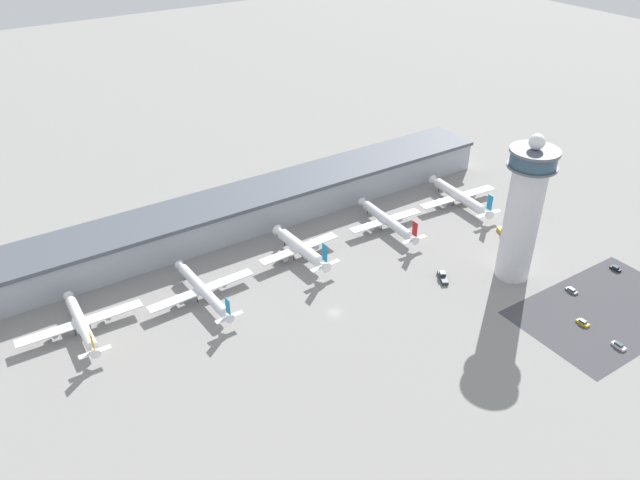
% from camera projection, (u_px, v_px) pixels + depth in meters
% --- Properties ---
extents(ground_plane, '(1000.00, 1000.00, 0.00)m').
position_uv_depth(ground_plane, '(335.00, 313.00, 215.59)').
color(ground_plane, gray).
extents(terminal_building, '(243.19, 25.00, 14.97)m').
position_uv_depth(terminal_building, '(241.00, 211.00, 261.38)').
color(terminal_building, '#A3A8B2').
rests_on(terminal_building, ground).
extents(control_tower, '(17.10, 17.10, 56.48)m').
position_uv_depth(control_tower, '(524.00, 210.00, 220.52)').
color(control_tower, silver).
rests_on(control_tower, ground).
extents(parking_lot_surface, '(64.00, 40.00, 0.01)m').
position_uv_depth(parking_lot_surface, '(605.00, 311.00, 216.35)').
color(parking_lot_surface, '#424247').
rests_on(parking_lot_surface, ground).
extents(airplane_gate_bravo, '(41.01, 35.71, 11.67)m').
position_uv_depth(airplane_gate_bravo, '(81.00, 323.00, 204.43)').
color(airplane_gate_bravo, white).
rests_on(airplane_gate_bravo, ground).
extents(airplane_gate_charlie, '(40.26, 40.25, 11.75)m').
position_uv_depth(airplane_gate_charlie, '(203.00, 290.00, 219.85)').
color(airplane_gate_charlie, silver).
rests_on(airplane_gate_charlie, ground).
extents(airplane_gate_delta, '(35.00, 34.39, 14.40)m').
position_uv_depth(airplane_gate_delta, '(300.00, 248.00, 242.37)').
color(airplane_gate_delta, white).
rests_on(airplane_gate_delta, ground).
extents(airplane_gate_echo, '(34.45, 38.86, 12.47)m').
position_uv_depth(airplane_gate_echo, '(387.00, 220.00, 261.54)').
color(airplane_gate_echo, silver).
rests_on(airplane_gate_echo, ground).
extents(airplane_gate_foxtrot, '(39.92, 40.03, 13.30)m').
position_uv_depth(airplane_gate_foxtrot, '(459.00, 197.00, 280.08)').
color(airplane_gate_foxtrot, white).
rests_on(airplane_gate_foxtrot, ground).
extents(service_truck_catering, '(5.92, 8.34, 2.63)m').
position_uv_depth(service_truck_catering, '(443.00, 277.00, 232.12)').
color(service_truck_catering, black).
rests_on(service_truck_catering, ground).
extents(service_truck_fuel, '(5.01, 8.12, 2.77)m').
position_uv_depth(service_truck_fuel, '(503.00, 232.00, 259.56)').
color(service_truck_fuel, black).
rests_on(service_truck_fuel, ground).
extents(car_grey_coupe, '(1.97, 4.71, 1.59)m').
position_uv_depth(car_grey_coupe, '(619.00, 346.00, 200.21)').
color(car_grey_coupe, black).
rests_on(car_grey_coupe, ground).
extents(car_navy_sedan, '(1.94, 4.53, 1.37)m').
position_uv_depth(car_navy_sedan, '(572.00, 290.00, 225.66)').
color(car_navy_sedan, black).
rests_on(car_navy_sedan, ground).
extents(car_white_wagon, '(1.86, 4.08, 1.60)m').
position_uv_depth(car_white_wagon, '(616.00, 268.00, 237.47)').
color(car_white_wagon, black).
rests_on(car_white_wagon, ground).
extents(car_green_van, '(1.88, 4.34, 1.52)m').
position_uv_depth(car_green_van, '(583.00, 323.00, 210.11)').
color(car_green_van, black).
rests_on(car_green_van, ground).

